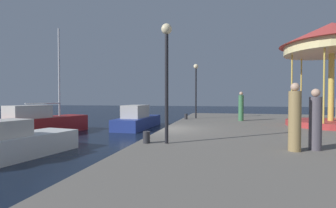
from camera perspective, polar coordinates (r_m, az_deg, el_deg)
ground_plane at (r=12.34m, az=-1.19°, el=-9.48°), size 120.00×120.00×0.00m
quay_dock at (r=12.35m, az=27.60°, el=-7.74°), size 12.14×26.03×0.80m
motorboat_white at (r=11.26m, az=-32.26°, el=-7.76°), size 2.57×4.65×1.51m
sailboat_red at (r=17.50m, az=-27.36°, el=-3.96°), size 2.98×5.77×7.11m
motorboat_blue at (r=18.97m, az=-7.21°, el=-3.68°), size 2.07×6.03×1.80m
carousel at (r=16.00m, az=34.28°, el=10.87°), size 5.23×5.23×5.61m
lamp_post_near_edge at (r=8.17m, az=-0.33°, el=10.15°), size 0.36×0.36×4.01m
lamp_post_mid_promenade at (r=18.42m, az=6.63°, el=5.43°), size 0.36×0.36×4.12m
bollard_center at (r=17.57m, az=4.26°, el=-2.96°), size 0.24×0.24×0.40m
bollard_north at (r=8.26m, az=-5.11°, el=-7.85°), size 0.24×0.24×0.40m
person_mid_promenade at (r=7.82m, az=27.81°, el=-3.15°), size 0.34×0.34×1.97m
person_far_corner at (r=17.01m, az=16.91°, el=-0.70°), size 0.34×0.34×1.97m
person_by_the_water at (r=8.30m, az=31.52°, el=-3.51°), size 0.34×0.34×1.80m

